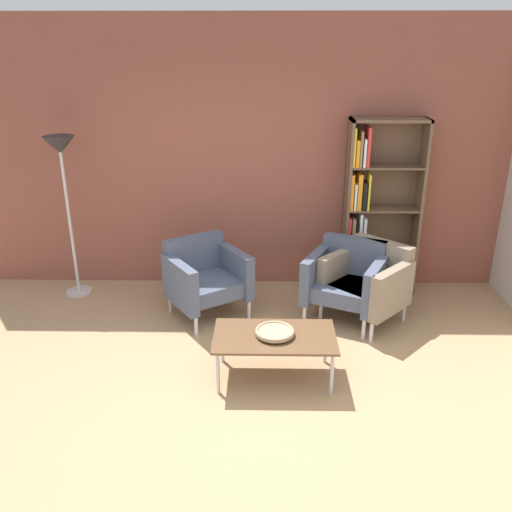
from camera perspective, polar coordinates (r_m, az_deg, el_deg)
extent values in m
plane|color=tan|center=(4.26, -1.69, -16.29)|extent=(8.32, 8.32, 0.00)
cube|color=brown|center=(5.92, -0.77, 10.42)|extent=(6.40, 0.12, 2.90)
cube|color=brown|center=(5.88, 9.57, 5.01)|extent=(0.03, 0.30, 1.90)
cube|color=brown|center=(6.05, 16.83, 4.83)|extent=(0.03, 0.30, 1.90)
cube|color=brown|center=(5.76, 14.07, 13.85)|extent=(0.80, 0.30, 0.03)
cube|color=brown|center=(6.28, 12.52, -3.24)|extent=(0.80, 0.30, 0.03)
cube|color=brown|center=(6.09, 12.99, 5.32)|extent=(0.80, 0.02, 1.90)
cube|color=brown|center=(6.10, 12.88, 0.80)|extent=(0.76, 0.28, 0.02)
cube|color=brown|center=(5.95, 13.25, 4.93)|extent=(0.76, 0.28, 0.02)
cube|color=brown|center=(5.84, 13.64, 9.24)|extent=(0.76, 0.28, 0.02)
cube|color=blue|center=(6.10, 9.45, -1.38)|extent=(0.02, 0.22, 0.41)
cube|color=red|center=(6.12, 9.76, -1.33)|extent=(0.02, 0.25, 0.41)
cube|color=olive|center=(6.12, 10.10, -1.65)|extent=(0.04, 0.22, 0.35)
cube|color=purple|center=(6.14, 10.46, -2.04)|extent=(0.03, 0.21, 0.27)
cube|color=red|center=(6.11, 10.84, -1.47)|extent=(0.02, 0.19, 0.41)
cube|color=red|center=(5.94, 9.75, 2.48)|extent=(0.03, 0.22, 0.37)
cube|color=olive|center=(5.94, 10.21, 2.40)|extent=(0.04, 0.19, 0.36)
cube|color=black|center=(5.96, 10.57, 2.12)|extent=(0.02, 0.20, 0.30)
cube|color=white|center=(5.96, 10.90, 2.67)|extent=(0.03, 0.22, 0.41)
cube|color=white|center=(5.96, 11.32, 2.44)|extent=(0.03, 0.20, 0.37)
cube|color=orange|center=(5.79, 10.06, 6.79)|extent=(0.03, 0.20, 0.38)
cube|color=white|center=(5.80, 10.43, 6.27)|extent=(0.02, 0.17, 0.28)
cube|color=orange|center=(5.81, 10.84, 6.79)|extent=(0.04, 0.20, 0.38)
cube|color=black|center=(5.82, 11.36, 6.34)|extent=(0.04, 0.19, 0.29)
cube|color=yellow|center=(5.83, 11.78, 6.77)|extent=(0.02, 0.20, 0.38)
cube|color=yellow|center=(5.68, 10.33, 11.31)|extent=(0.02, 0.18, 0.39)
cube|color=orange|center=(5.73, 10.61, 10.76)|extent=(0.03, 0.24, 0.27)
cube|color=olive|center=(5.71, 11.01, 11.15)|extent=(0.02, 0.20, 0.36)
cube|color=white|center=(5.72, 11.37, 10.75)|extent=(0.02, 0.19, 0.29)
cube|color=red|center=(5.74, 11.73, 11.34)|extent=(0.03, 0.24, 0.40)
cube|color=brown|center=(4.43, 2.00, -8.52)|extent=(1.00, 0.56, 0.02)
cylinder|color=silver|center=(4.36, -4.06, -12.26)|extent=(0.03, 0.03, 0.38)
cylinder|color=silver|center=(4.37, 8.05, -12.29)|extent=(0.03, 0.03, 0.38)
cylinder|color=silver|center=(4.74, -3.59, -9.13)|extent=(0.03, 0.03, 0.38)
cylinder|color=silver|center=(4.76, 7.42, -9.17)|extent=(0.03, 0.03, 0.38)
cylinder|color=tan|center=(4.42, 2.00, -8.30)|extent=(0.13, 0.13, 0.02)
cylinder|color=tan|center=(4.41, 2.00, -8.07)|extent=(0.32, 0.32, 0.02)
torus|color=tan|center=(4.40, 2.01, -7.94)|extent=(0.32, 0.32, 0.02)
cube|color=#4C566B|center=(5.44, 9.36, -3.52)|extent=(0.83, 0.80, 0.16)
cube|color=#4C566B|center=(5.58, 10.37, 0.07)|extent=(0.63, 0.38, 0.38)
cube|color=#4C566B|center=(5.47, 6.28, -1.97)|extent=(0.36, 0.60, 0.46)
cube|color=#4C566B|center=(5.31, 12.56, -3.13)|extent=(0.36, 0.60, 0.46)
cylinder|color=silver|center=(5.35, 5.15, -6.16)|extent=(0.04, 0.04, 0.24)
cylinder|color=silver|center=(5.20, 11.36, -7.44)|extent=(0.04, 0.04, 0.24)
cylinder|color=silver|center=(5.84, 7.24, -3.72)|extent=(0.04, 0.04, 0.24)
cylinder|color=silver|center=(5.70, 12.94, -4.82)|extent=(0.04, 0.04, 0.24)
cube|color=#4C566B|center=(5.46, -5.17, -3.24)|extent=(0.86, 0.84, 0.16)
cube|color=#4C566B|center=(5.57, -6.59, 0.27)|extent=(0.60, 0.46, 0.38)
cube|color=#4C566B|center=(5.27, -8.06, -3.01)|extent=(0.43, 0.57, 0.46)
cube|color=#4C566B|center=(5.53, -2.29, -1.54)|extent=(0.43, 0.57, 0.46)
cylinder|color=silver|center=(5.18, -6.37, -7.24)|extent=(0.04, 0.04, 0.24)
cylinder|color=silver|center=(5.44, -0.73, -5.58)|extent=(0.04, 0.04, 0.24)
cylinder|color=silver|center=(5.65, -9.10, -4.79)|extent=(0.04, 0.04, 0.24)
cylinder|color=silver|center=(5.89, -3.80, -3.39)|extent=(0.04, 0.04, 0.24)
cube|color=gray|center=(5.45, 11.49, -3.65)|extent=(0.86, 0.86, 0.16)
cube|color=gray|center=(5.55, 13.26, -0.26)|extent=(0.54, 0.53, 0.38)
cube|color=gray|center=(5.55, 8.82, -1.75)|extent=(0.50, 0.52, 0.46)
cube|color=gray|center=(5.24, 14.26, -3.63)|extent=(0.50, 0.52, 0.46)
cylinder|color=silver|center=(5.46, 6.89, -5.63)|extent=(0.04, 0.04, 0.24)
cylinder|color=silver|center=(5.17, 12.16, -7.72)|extent=(0.04, 0.04, 0.24)
cylinder|color=silver|center=(5.89, 10.40, -3.72)|extent=(0.04, 0.04, 0.24)
cylinder|color=silver|center=(5.61, 15.43, -5.52)|extent=(0.04, 0.04, 0.24)
cylinder|color=silver|center=(6.36, -18.24, -3.57)|extent=(0.28, 0.28, 0.02)
cylinder|color=silver|center=(6.06, -19.17, 3.60)|extent=(0.03, 0.03, 1.65)
cone|color=#2D2D2D|center=(5.88, -20.15, 11.01)|extent=(0.32, 0.32, 0.18)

